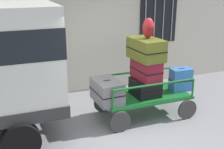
% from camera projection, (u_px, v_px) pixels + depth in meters
% --- Properties ---
extents(ground_plane, '(40.00, 40.00, 0.00)m').
position_uv_depth(ground_plane, '(123.00, 130.00, 6.26)').
color(ground_plane, gray).
extents(building_wall, '(12.00, 0.38, 5.00)m').
position_uv_depth(building_wall, '(85.00, 2.00, 7.86)').
color(building_wall, beige).
rests_on(building_wall, ground).
extents(luggage_cart, '(2.14, 1.13, 0.52)m').
position_uv_depth(luggage_cart, '(144.00, 99.00, 6.82)').
color(luggage_cart, '#146023').
rests_on(luggage_cart, ground).
extents(cart_railing, '(2.01, 0.99, 0.44)m').
position_uv_depth(cart_railing, '(145.00, 80.00, 6.68)').
color(cart_railing, '#146023').
rests_on(cart_railing, luggage_cart).
extents(suitcase_left_bottom, '(0.57, 0.84, 0.49)m').
position_uv_depth(suitcase_left_bottom, '(107.00, 91.00, 6.36)').
color(suitcase_left_bottom, slate).
rests_on(suitcase_left_bottom, luggage_cart).
extents(suitcase_midleft_bottom, '(0.60, 0.64, 0.41)m').
position_uv_depth(suitcase_midleft_bottom, '(145.00, 87.00, 6.71)').
color(suitcase_midleft_bottom, black).
rests_on(suitcase_midleft_bottom, luggage_cart).
extents(suitcase_midleft_middle, '(0.48, 0.79, 0.45)m').
position_uv_depth(suitcase_midleft_middle, '(146.00, 70.00, 6.57)').
color(suitcase_midleft_middle, maroon).
rests_on(suitcase_midleft_middle, suitcase_midleft_bottom).
extents(suitcase_midleft_top, '(0.61, 0.92, 0.48)m').
position_uv_depth(suitcase_midleft_top, '(146.00, 49.00, 6.45)').
color(suitcase_midleft_top, '#4C5119').
rests_on(suitcase_midleft_top, suitcase_midleft_middle).
extents(suitcase_center_bottom, '(0.52, 0.34, 0.55)m').
position_uv_depth(suitcase_center_bottom, '(181.00, 79.00, 7.00)').
color(suitcase_center_bottom, '#3372C6').
rests_on(suitcase_center_bottom, luggage_cart).
extents(backpack, '(0.27, 0.22, 0.44)m').
position_uv_depth(backpack, '(148.00, 28.00, 6.33)').
color(backpack, maroon).
rests_on(backpack, suitcase_midleft_top).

